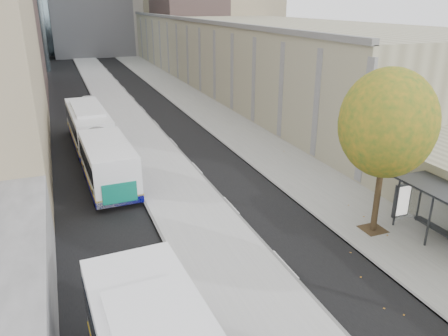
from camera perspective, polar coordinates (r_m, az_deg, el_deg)
name	(u,v)px	position (r m, az deg, el deg)	size (l,w,h in m)	color
bus_platform	(133,128)	(38.32, -11.82, 5.19)	(4.25, 150.00, 0.15)	#B0B0B0
sidewalk	(220,120)	(40.30, -0.50, 6.35)	(4.75, 150.00, 0.08)	gray
building_tan	(223,44)	(70.42, -0.13, 15.90)	(18.00, 92.00, 8.00)	gray
tree_c	(387,124)	(20.21, 20.56, 5.46)	(4.20, 4.20, 7.28)	#302313
bus_far	(96,140)	(30.52, -16.40, 3.58)	(3.06, 16.80, 2.79)	white
distant_car	(87,103)	(46.59, -17.52, 8.16)	(1.52, 3.78, 1.29)	white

